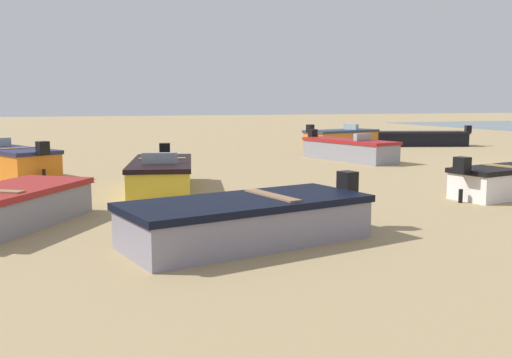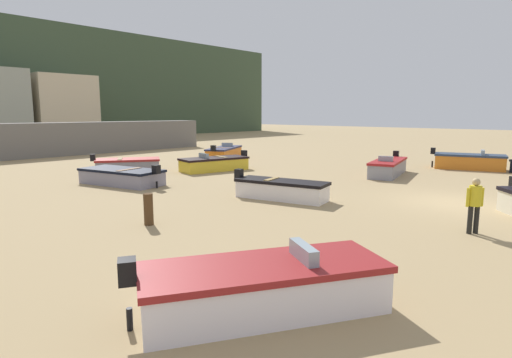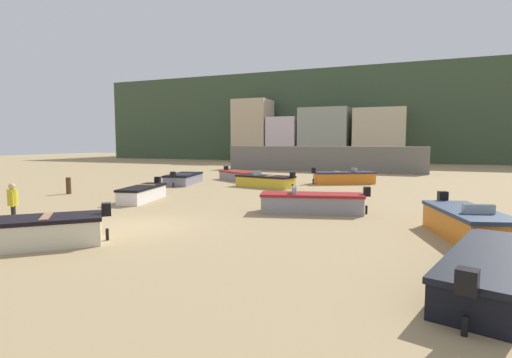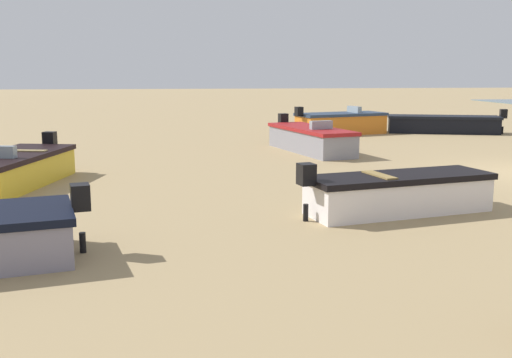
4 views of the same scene
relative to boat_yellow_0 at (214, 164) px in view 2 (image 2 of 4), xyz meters
The scene contains 13 objects.
ground_plane 13.76m from the boat_yellow_0, 89.87° to the right, with size 160.00×160.00×0.00m, color tan.
harbor_pier 16.28m from the boat_yellow_0, 87.79° to the left, with size 20.88×2.40×2.67m, color slate.
townhouse_far_right 33.98m from the boat_yellow_0, 81.20° to the left, with size 7.00×6.30×7.86m, color beige.
boat_yellow_0 is the anchor object (origin of this frame).
boat_white_1 18.33m from the boat_yellow_0, 129.29° to the right, with size 4.47×3.53×1.19m.
boat_grey_2 10.07m from the boat_yellow_0, 58.04° to the right, with size 4.76×2.42×1.17m.
boat_orange_3 6.30m from the boat_yellow_0, 41.28° to the left, with size 4.65×3.43×1.22m.
boat_white_4 9.15m from the boat_yellow_0, 115.00° to the right, with size 2.02×4.11×1.09m.
boat_grey_6 6.35m from the boat_yellow_0, behind, with size 2.69×4.61×1.08m.
boat_orange_7 15.69m from the boat_yellow_0, 45.31° to the right, with size 2.63×4.32×1.25m.
boat_grey_9 5.14m from the boat_yellow_0, 135.51° to the left, with size 3.94×3.34×1.07m.
mooring_post_near_water 12.43m from the boat_yellow_0, 141.38° to the right, with size 0.29×0.29×0.99m, color #49311B.
beach_walker_foreground 15.98m from the boat_yellow_0, 104.34° to the right, with size 0.48×0.48×1.62m.
Camera 2 is at (-16.84, -4.99, 3.45)m, focal length 29.42 mm.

